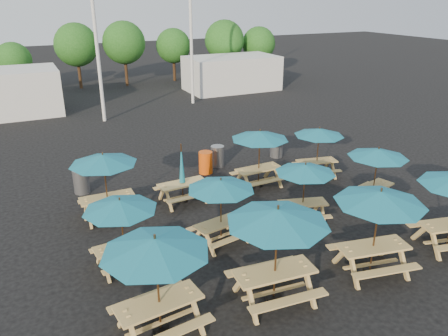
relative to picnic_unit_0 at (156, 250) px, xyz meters
name	(u,v)px	position (x,y,z in m)	size (l,w,h in m)	color
ground	(242,211)	(4.38, 4.38, -2.12)	(120.00, 120.00, 0.00)	black
picnic_unit_0	(156,250)	(0.00, 0.00, 0.00)	(2.61, 2.61, 2.43)	tan
picnic_unit_1	(120,208)	(-0.10, 2.87, -0.32)	(2.18, 2.18, 2.07)	tan
picnic_unit_2	(103,162)	(0.08, 5.99, -0.13)	(2.21, 2.21, 2.29)	tan
picnic_unit_3	(278,221)	(2.88, -0.15, 0.10)	(2.65, 2.65, 2.55)	tan
picnic_unit_4	(221,188)	(2.85, 2.87, -0.30)	(2.37, 2.37, 2.09)	tan
picnic_unit_5	(182,178)	(2.78, 6.02, -1.20)	(1.84, 1.63, 2.24)	tan
picnic_unit_6	(380,201)	(5.89, -0.27, 0.01)	(2.75, 2.75, 2.44)	tan
picnic_unit_7	(305,172)	(5.88, 2.95, -0.35)	(2.45, 2.45, 2.04)	tan
picnic_unit_8	(260,138)	(5.97, 6.06, -0.12)	(2.30, 2.30, 2.29)	tan
picnic_unit_10	(378,156)	(8.86, 2.86, -0.25)	(2.53, 2.53, 2.15)	tan
picnic_unit_11	(319,134)	(8.65, 5.91, -0.30)	(2.39, 2.39, 2.09)	tan
waste_bin_0	(81,181)	(-0.43, 8.43, -1.65)	(0.58, 0.58, 0.94)	gray
waste_bin_1	(206,162)	(4.63, 8.22, -1.65)	(0.58, 0.58, 0.94)	#E3500D
waste_bin_2	(217,156)	(5.40, 8.69, -1.65)	(0.58, 0.58, 0.94)	gray
waste_bin_3	(277,147)	(8.40, 8.63, -1.65)	(0.58, 0.58, 0.94)	gray
mast_0	(94,15)	(2.38, 18.38, 3.88)	(0.20, 0.20, 12.00)	silver
mast_1	(191,12)	(8.88, 20.38, 3.88)	(0.20, 0.20, 12.00)	silver
event_tent_1	(232,73)	(13.38, 23.38, -0.82)	(7.00, 4.00, 2.60)	silver
tree_2	(13,60)	(-2.01, 28.04, 0.50)	(2.59, 2.59, 3.93)	#382314
tree_3	(76,45)	(2.63, 29.10, 1.28)	(3.36, 3.36, 5.09)	#382314
tree_4	(124,43)	(6.28, 28.64, 1.34)	(3.41, 3.41, 5.17)	#382314
tree_5	(173,46)	(10.61, 29.06, 0.85)	(2.94, 2.94, 4.45)	#382314
tree_6	(224,40)	(14.62, 27.28, 1.30)	(3.38, 3.38, 5.13)	#382314
tree_7	(259,44)	(18.01, 27.31, 0.87)	(2.95, 2.95, 4.48)	#382314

